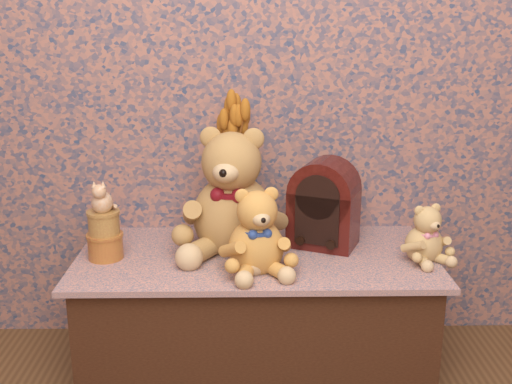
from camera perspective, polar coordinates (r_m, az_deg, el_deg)
The scene contains 10 objects.
display_shelf at distance 2.22m, azimuth -0.02°, elevation -11.13°, with size 1.24×0.59×0.44m, color #3C567B.
teddy_large at distance 2.10m, azimuth -2.16°, elevation 0.65°, with size 0.37×0.45×0.47m, color #A77341, non-canonical shape.
teddy_medium at distance 1.95m, azimuth 0.02°, elevation -3.23°, with size 0.24×0.28×0.30m, color #B37632, non-canonical shape.
teddy_small at distance 2.12m, azimuth 15.56°, elevation -3.47°, with size 0.17×0.20×0.21m, color tan, non-canonical shape.
cathedral_radio at distance 2.17m, azimuth 6.41°, elevation -1.01°, with size 0.23×0.17×0.32m, color #3C0E0B, non-canonical shape.
ceramic_vase at distance 2.23m, azimuth -2.05°, elevation -2.19°, with size 0.12×0.12×0.19m, color tan.
dried_stalks at distance 2.15m, azimuth -2.13°, elevation 5.08°, with size 0.20×0.20×0.38m, color #B0631C, non-canonical shape.
biscuit_tin_lower at distance 2.14m, azimuth -13.93°, elevation -4.97°, with size 0.12×0.12×0.09m, color gold.
biscuit_tin_upper at distance 2.11m, azimuth -14.09°, elevation -2.86°, with size 0.10×0.10×0.08m, color #D5C05D.
cat_figurine at distance 2.08m, azimuth -14.27°, elevation -0.31°, with size 0.08×0.09×0.11m, color silver, non-canonical shape.
Camera 1 is at (-0.03, -0.76, 1.23)m, focal length 42.65 mm.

